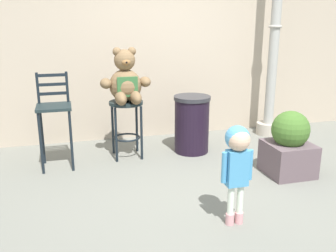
% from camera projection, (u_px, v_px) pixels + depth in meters
% --- Properties ---
extents(ground_plane, '(24.00, 24.00, 0.00)m').
position_uv_depth(ground_plane, '(203.00, 187.00, 4.05)').
color(ground_plane, slate).
extents(building_wall, '(7.50, 0.30, 3.74)m').
position_uv_depth(building_wall, '(156.00, 11.00, 5.50)').
color(building_wall, '#B8A791').
rests_on(building_wall, ground_plane).
extents(bar_stool_with_teddy, '(0.43, 0.43, 0.74)m').
position_uv_depth(bar_stool_with_teddy, '(126.00, 117.00, 4.83)').
color(bar_stool_with_teddy, '#1C292B').
rests_on(bar_stool_with_teddy, ground_plane).
extents(teddy_bear, '(0.64, 0.57, 0.68)m').
position_uv_depth(teddy_bear, '(126.00, 82.00, 4.67)').
color(teddy_bear, brown).
rests_on(teddy_bear, bar_stool_with_teddy).
extents(child_walking, '(0.29, 0.23, 0.90)m').
position_uv_depth(child_walking, '(237.00, 154.00, 3.17)').
color(child_walking, '#D7989D').
rests_on(child_walking, ground_plane).
extents(trash_bin, '(0.49, 0.49, 0.77)m').
position_uv_depth(trash_bin, '(192.00, 124.00, 5.06)').
color(trash_bin, black).
rests_on(trash_bin, ground_plane).
extents(lamppost, '(0.35, 0.35, 2.84)m').
position_uv_depth(lamppost, '(273.00, 62.00, 5.63)').
color(lamppost, '#B1A798').
rests_on(lamppost, ground_plane).
extents(bar_chair_empty, '(0.40, 0.40, 1.14)m').
position_uv_depth(bar_chair_empty, '(54.00, 113.00, 4.46)').
color(bar_chair_empty, '#1C292B').
rests_on(bar_chair_empty, ground_plane).
extents(planter_with_shrub, '(0.51, 0.51, 0.76)m').
position_uv_depth(planter_with_shrub, '(289.00, 146.00, 4.32)').
color(planter_with_shrub, '#615055').
rests_on(planter_with_shrub, ground_plane).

